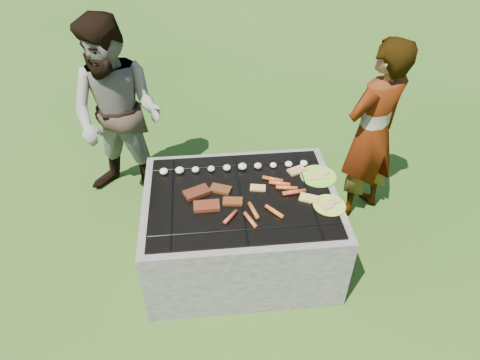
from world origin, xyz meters
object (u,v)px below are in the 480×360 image
(bystander, at_px, (118,116))
(plate_far, at_px, (318,176))
(fire_pit, at_px, (241,230))
(plate_near, at_px, (329,205))
(cook, at_px, (372,133))

(bystander, bearing_deg, plate_far, -4.74)
(plate_far, bearing_deg, bystander, 154.52)
(fire_pit, xyz_separation_m, bystander, (-0.87, 0.83, 0.49))
(fire_pit, relative_size, plate_near, 4.82)
(plate_near, xyz_separation_m, cook, (0.47, 0.61, 0.13))
(fire_pit, xyz_separation_m, plate_far, (0.56, 0.14, 0.33))
(fire_pit, distance_m, plate_near, 0.67)
(plate_near, bearing_deg, fire_pit, 164.58)
(plate_near, relative_size, cook, 0.18)
(plate_far, bearing_deg, cook, 33.49)
(plate_far, distance_m, plate_near, 0.30)
(plate_far, distance_m, bystander, 1.59)
(plate_far, height_order, plate_near, plate_far)
(plate_far, distance_m, cook, 0.58)
(plate_far, relative_size, cook, 0.18)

